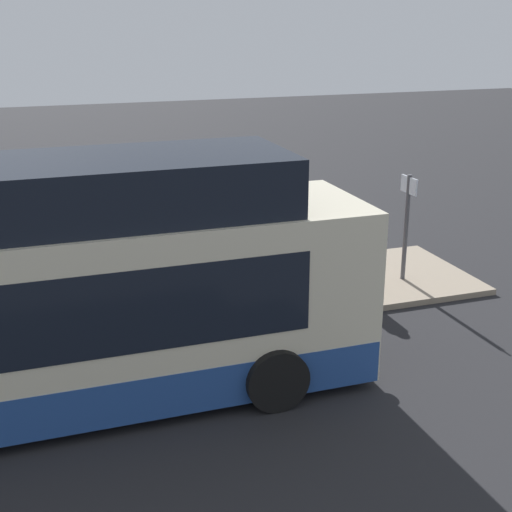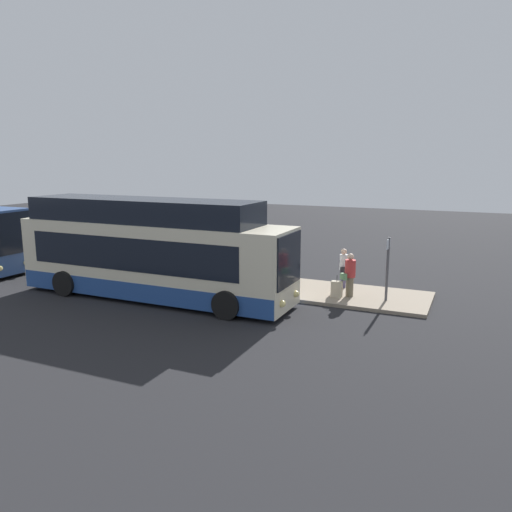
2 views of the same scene
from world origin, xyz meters
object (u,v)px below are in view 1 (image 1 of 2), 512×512
suitcase (337,280)px  sign_post (407,216)px  passenger_boarding (30,275)px  passenger_with_bags (349,247)px  passenger_waiting (303,235)px  bus_lead (0,308)px

suitcase → sign_post: (1.82, 0.35, 1.16)m
passenger_boarding → sign_post: size_ratio=0.73×
passenger_boarding → passenger_with_bags: bearing=25.4°
sign_post → passenger_waiting: bearing=148.6°
suitcase → passenger_waiting: bearing=95.6°
passenger_waiting → bus_lead: bearing=15.0°
passenger_with_bags → sign_post: sign_post is taller
suitcase → sign_post: size_ratio=0.36×
suitcase → sign_post: bearing=10.9°
passenger_with_bags → sign_post: bearing=-139.9°
passenger_waiting → passenger_with_bags: 1.35m
passenger_boarding → sign_post: 8.08m
passenger_waiting → suitcase: size_ratio=1.87×
passenger_waiting → passenger_with_bags: passenger_with_bags is taller
passenger_with_bags → sign_post: (1.41, 0.02, 0.58)m
passenger_boarding → passenger_with_bags: 6.66m
sign_post → passenger_with_bags: bearing=-179.1°
passenger_waiting → suitcase: bearing=78.6°
sign_post → bus_lead: bearing=-161.1°
bus_lead → passenger_waiting: (6.58, 4.13, -0.72)m
passenger_boarding → passenger_waiting: bearing=36.6°
bus_lead → passenger_with_bags: bearing=22.1°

